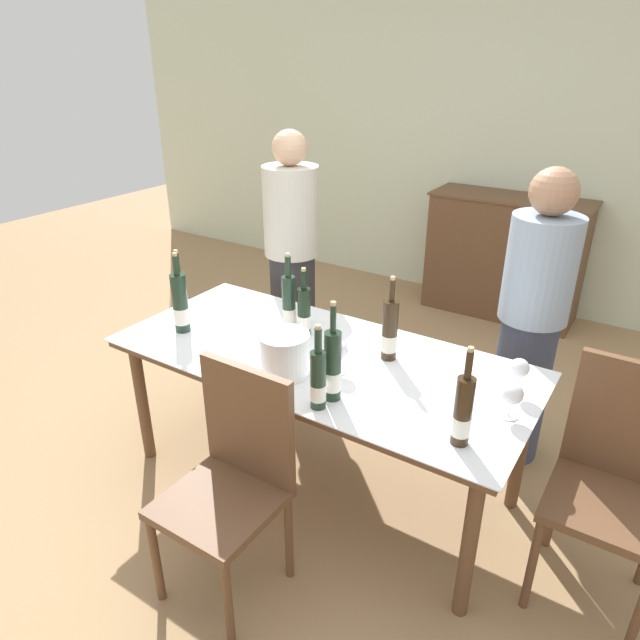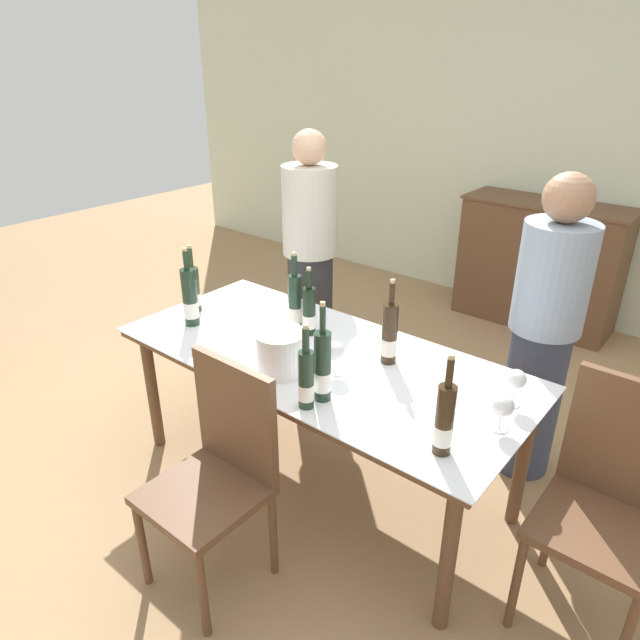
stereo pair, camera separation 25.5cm
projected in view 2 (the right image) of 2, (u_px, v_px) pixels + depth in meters
ground_plane at (320, 478)px, 2.94m from camera, size 12.00×12.00×0.00m
back_wall at (557, 137)px, 4.33m from camera, size 8.00×0.10×2.80m
sideboard_cabinet at (539, 264)px, 4.45m from camera, size 1.22×0.46×0.98m
dining_table at (320, 367)px, 2.66m from camera, size 1.95×0.88×0.72m
ice_bucket at (281, 351)px, 2.46m from camera, size 0.22×0.22×0.19m
wine_bottle_0 at (295, 303)px, 2.82m from camera, size 0.07×0.07×0.41m
wine_bottle_1 at (309, 311)px, 2.78m from camera, size 0.07×0.07×0.35m
wine_bottle_2 at (389, 335)px, 2.52m from camera, size 0.07×0.07×0.40m
wine_bottle_3 at (193, 290)px, 3.03m from camera, size 0.07×0.07×0.37m
wine_bottle_4 at (323, 368)px, 2.25m from camera, size 0.07×0.07×0.43m
wine_bottle_5 at (444, 421)px, 1.95m from camera, size 0.07×0.07×0.39m
wine_bottle_6 at (306, 380)px, 2.20m from camera, size 0.06×0.06×0.36m
wine_bottle_7 at (190, 299)px, 2.87m from camera, size 0.08×0.08×0.41m
wine_glass_0 at (272, 333)px, 2.63m from camera, size 0.07×0.07×0.13m
wine_glass_1 at (335, 352)px, 2.44m from camera, size 0.09×0.09×0.15m
wine_glass_2 at (516, 380)px, 2.22m from camera, size 0.08×0.08×0.16m
wine_glass_3 at (502, 406)px, 2.08m from camera, size 0.09×0.09×0.15m
chair_near_front at (219, 464)px, 2.23m from camera, size 0.42×0.42×0.95m
chair_right_end at (610, 494)px, 2.04m from camera, size 0.42×0.42×0.98m
person_host at (310, 265)px, 3.51m from camera, size 0.33×0.33×1.61m
person_guest_left at (543, 335)px, 2.72m from camera, size 0.33×0.33×1.54m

